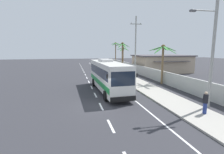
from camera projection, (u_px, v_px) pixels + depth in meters
ground_plane at (100, 105)px, 15.28m from camera, size 160.00×160.00×0.00m
sidewalk_kerb at (134, 81)px, 26.39m from camera, size 3.20×90.00×0.14m
lane_markings at (100, 78)px, 29.61m from camera, size 3.67×71.00×0.01m
boundary_wall at (146, 72)px, 30.94m from camera, size 0.24×60.00×1.80m
coach_bus_foreground at (108, 75)px, 20.12m from camera, size 3.19×11.08×3.75m
motorcycle_beside_bus at (108, 74)px, 30.01m from camera, size 0.56×1.96×1.64m
pedestrian_near_kerb at (128, 75)px, 27.25m from camera, size 0.36×0.36×1.58m
pedestrian_midwalk at (205, 102)px, 12.76m from camera, size 0.36×0.36×1.71m
pedestrian_far_walk at (124, 70)px, 32.38m from camera, size 0.36×0.36×1.64m
utility_pole_nearest at (213, 42)px, 13.54m from camera, size 3.56×0.24×10.32m
utility_pole_mid at (136, 46)px, 29.38m from camera, size 2.05×0.24×10.49m
palm_nearest at (116, 49)px, 54.22m from camera, size 3.06×3.02×7.21m
palm_second at (122, 52)px, 36.14m from camera, size 3.01×3.25×6.45m
palm_third at (123, 53)px, 45.13m from camera, size 3.10×3.38×5.67m
palm_fourth at (163, 55)px, 24.02m from camera, size 3.83×4.07×5.63m
roadside_building at (161, 63)px, 37.70m from camera, size 11.74×8.62×3.72m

